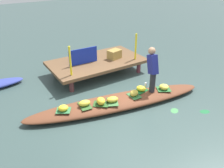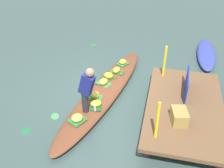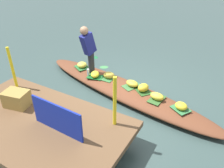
{
  "view_description": "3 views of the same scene",
  "coord_description": "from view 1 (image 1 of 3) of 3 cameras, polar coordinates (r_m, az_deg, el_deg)",
  "views": [
    {
      "loc": [
        -2.98,
        -4.36,
        3.47
      ],
      "look_at": [
        0.1,
        0.47,
        0.43
      ],
      "focal_mm": 36.89,
      "sensor_mm": 36.0,
      "label": 1
    },
    {
      "loc": [
        5.59,
        1.51,
        4.37
      ],
      "look_at": [
        0.03,
        0.24,
        0.45
      ],
      "focal_mm": 41.44,
      "sensor_mm": 36.0,
      "label": 2
    },
    {
      "loc": [
        -2.08,
        4.09,
        3.0
      ],
      "look_at": [
        -0.01,
        0.48,
        0.52
      ],
      "focal_mm": 36.16,
      "sensor_mm": 36.0,
      "label": 3
    }
  ],
  "objects": [
    {
      "name": "railing_post_east",
      "position": [
        7.96,
        5.91,
        9.18
      ],
      "size": [
        0.06,
        0.06,
        0.9
      ],
      "primitive_type": "cylinder",
      "color": "yellow",
      "rests_on": "dock_platform"
    },
    {
      "name": "produce_crate",
      "position": [
        8.09,
        0.6,
        7.4
      ],
      "size": [
        0.5,
        0.41,
        0.3
      ],
      "primitive_type": "cube",
      "rotation": [
        0.0,
        0.0,
        0.21
      ],
      "color": "#A0813E",
      "rests_on": "dock_platform"
    },
    {
      "name": "canal_water",
      "position": [
        6.32,
        1.59,
        -5.38
      ],
      "size": [
        40.0,
        40.0,
        0.0
      ],
      "primitive_type": "plane",
      "color": "#374B48",
      "rests_on": "ground"
    },
    {
      "name": "drifting_plant_1",
      "position": [
        6.54,
        22.01,
        -6.35
      ],
      "size": [
        0.32,
        0.27,
        0.01
      ],
      "primitive_type": "ellipsoid",
      "rotation": [
        0.0,
        0.0,
        2.79
      ],
      "color": "#1E6837",
      "rests_on": "ground"
    },
    {
      "name": "banana_bunch_3",
      "position": [
        5.99,
        0.11,
        -3.84
      ],
      "size": [
        0.35,
        0.28,
        0.14
      ],
      "primitive_type": "ellipsoid",
      "rotation": [
        0.0,
        0.0,
        2.9
      ],
      "color": "gold",
      "rests_on": "vendor_boat"
    },
    {
      "name": "leaf_mat_5",
      "position": [
        6.32,
        5.48,
        -2.88
      ],
      "size": [
        0.26,
        0.38,
        0.01
      ],
      "primitive_type": "cube",
      "rotation": [
        0.0,
        0.0,
        1.57
      ],
      "color": "#35723B",
      "rests_on": "vendor_boat"
    },
    {
      "name": "banana_bunch_6",
      "position": [
        6.55,
        7.22,
        -1.09
      ],
      "size": [
        0.31,
        0.34,
        0.14
      ],
      "primitive_type": "ellipsoid",
      "rotation": [
        0.0,
        0.0,
        5.18
      ],
      "color": "yellow",
      "rests_on": "vendor_boat"
    },
    {
      "name": "leaf_mat_1",
      "position": [
        6.77,
        12.67,
        -1.22
      ],
      "size": [
        0.49,
        0.47,
        0.01
      ],
      "primitive_type": "cube",
      "rotation": [
        0.0,
        0.0,
        2.64
      ],
      "color": "#2B6C32",
      "rests_on": "vendor_boat"
    },
    {
      "name": "dock_platform",
      "position": [
        7.99,
        -3.79,
        5.42
      ],
      "size": [
        3.2,
        1.8,
        0.48
      ],
      "color": "brown",
      "rests_on": "ground"
    },
    {
      "name": "vendor_boat",
      "position": [
        6.25,
        1.6,
        -4.46
      ],
      "size": [
        5.08,
        1.81,
        0.24
      ],
      "primitive_type": "ellipsoid",
      "rotation": [
        0.0,
        0.0,
        -0.2
      ],
      "color": "brown",
      "rests_on": "ground"
    },
    {
      "name": "vendor_person",
      "position": [
        6.34,
        10.0,
        4.01
      ],
      "size": [
        0.26,
        0.44,
        1.25
      ],
      "color": "#28282D",
      "rests_on": "vendor_boat"
    },
    {
      "name": "leaf_mat_2",
      "position": [
        5.91,
        -6.77,
        -5.31
      ],
      "size": [
        0.31,
        0.46,
        0.01
      ],
      "primitive_type": "cube",
      "rotation": [
        0.0,
        0.0,
        1.45
      ],
      "color": "#345F2A",
      "rests_on": "vendor_boat"
    },
    {
      "name": "water_bottle",
      "position": [
        6.67,
        8.29,
        -0.41
      ],
      "size": [
        0.06,
        0.06,
        0.19
      ],
      "primitive_type": "cylinder",
      "color": "silver",
      "rests_on": "vendor_boat"
    },
    {
      "name": "banana_bunch_2",
      "position": [
        5.87,
        -6.81,
        -4.72
      ],
      "size": [
        0.33,
        0.24,
        0.15
      ],
      "primitive_type": "ellipsoid",
      "rotation": [
        0.0,
        0.0,
        6.15
      ],
      "color": "gold",
      "rests_on": "vendor_boat"
    },
    {
      "name": "market_banner",
      "position": [
        7.66,
        -7.15,
        6.86
      ],
      "size": [
        1.0,
        0.07,
        0.53
      ],
      "primitive_type": "cube",
      "rotation": [
        0.0,
        0.0,
        -0.04
      ],
      "color": "#132798",
      "rests_on": "dock_platform"
    },
    {
      "name": "banana_bunch_4",
      "position": [
        5.9,
        -2.8,
        -4.23
      ],
      "size": [
        0.28,
        0.32,
        0.18
      ],
      "primitive_type": "ellipsoid",
      "rotation": [
        0.0,
        0.0,
        4.43
      ],
      "color": "yellow",
      "rests_on": "vendor_boat"
    },
    {
      "name": "leaf_mat_6",
      "position": [
        6.58,
        7.19,
        -1.63
      ],
      "size": [
        0.43,
        0.34,
        0.01
      ],
      "primitive_type": "cube",
      "rotation": [
        0.0,
        0.0,
        0.19
      ],
      "color": "#185E25",
      "rests_on": "vendor_boat"
    },
    {
      "name": "banana_bunch_0",
      "position": [
        5.78,
        -12.01,
        -5.83
      ],
      "size": [
        0.3,
        0.28,
        0.14
      ],
      "primitive_type": "ellipsoid",
      "rotation": [
        0.0,
        0.0,
        2.85
      ],
      "color": "yellow",
      "rests_on": "vendor_boat"
    },
    {
      "name": "leaf_mat_3",
      "position": [
        6.03,
        0.11,
        -4.39
      ],
      "size": [
        0.44,
        0.51,
        0.01
      ],
      "primitive_type": "cube",
      "rotation": [
        0.0,
        0.0,
        1.11
      ],
      "color": "#3D713B",
      "rests_on": "vendor_boat"
    },
    {
      "name": "leaf_mat_0",
      "position": [
        5.82,
        -11.94,
        -6.41
      ],
      "size": [
        0.44,
        0.42,
        0.01
      ],
      "primitive_type": "cube",
      "rotation": [
        0.0,
        0.0,
        2.6
      ],
      "color": "#347542",
      "rests_on": "vendor_boat"
    },
    {
      "name": "leaf_mat_4",
      "position": [
        5.94,
        -2.78,
        -4.94
      ],
      "size": [
        0.48,
        0.46,
        0.01
      ],
      "primitive_type": "cube",
      "rotation": [
        0.0,
        0.0,
        2.48
      ],
      "color": "#295321",
      "rests_on": "vendor_boat"
    },
    {
      "name": "railing_post_west",
      "position": [
        6.82,
        -10.3,
        5.61
      ],
      "size": [
        0.06,
        0.06,
        0.9
      ],
      "primitive_type": "cylinder",
      "color": "yellow",
      "rests_on": "dock_platform"
    },
    {
      "name": "banana_bunch_1",
      "position": [
        6.74,
        12.73,
        -0.68
      ],
      "size": [
        0.37,
        0.37,
        0.15
      ],
      "primitive_type": "ellipsoid",
      "rotation": [
        0.0,
        0.0,
        5.48
      ],
      "color": "#ECDD4A",
      "rests_on": "vendor_boat"
    },
    {
      "name": "drifting_plant_2",
      "position": [
        6.33,
        15.22,
        -6.38
      ],
      "size": [
        0.32,
        0.3,
        0.01
      ],
      "primitive_type": "ellipsoid",
      "rotation": [
        0.0,
        0.0,
        0.54
      ],
      "color": "#428A4B",
      "rests_on": "ground"
    },
    {
      "name": "banana_bunch_5",
      "position": [
        6.28,
        5.51,
        -2.23
      ],
      "size": [
        0.32,
        0.28,
        0.17
      ],
      "primitive_type": "ellipsoid",
      "rotation": [
        0.0,
        0.0,
        0.35
      ],
      "color": "gold",
      "rests_on": "vendor_boat"
    }
  ]
}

